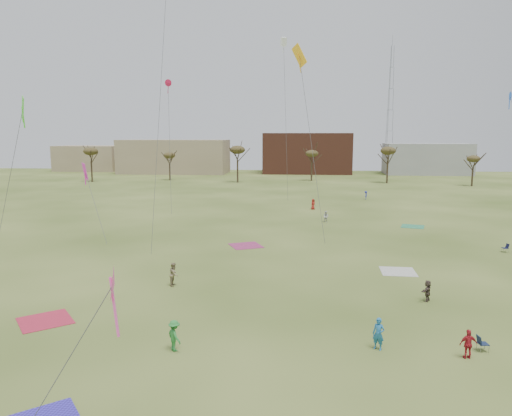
# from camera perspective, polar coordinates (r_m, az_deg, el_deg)

# --- Properties ---
(ground) EXTENTS (260.00, 260.00, 0.00)m
(ground) POSITION_cam_1_polar(r_m,az_deg,el_deg) (29.40, -2.37, -14.28)
(ground) COLOR #344A17
(ground) RESTS_ON ground
(flyer_near_center) EXTENTS (1.21, 1.23, 1.70)m
(flyer_near_center) POSITION_cam_1_polar(r_m,az_deg,el_deg) (26.79, -9.74, -14.81)
(flyer_near_center) COLOR #2B8335
(flyer_near_center) RESTS_ON ground
(flyer_near_right) EXTENTS (0.77, 0.68, 1.77)m
(flyer_near_right) POSITION_cam_1_polar(r_m,az_deg,el_deg) (27.36, 14.44, -14.37)
(flyer_near_right) COLOR #226AA0
(flyer_near_right) RESTS_ON ground
(spectator_fore_a) EXTENTS (0.96, 0.50, 1.57)m
(spectator_fore_a) POSITION_cam_1_polar(r_m,az_deg,el_deg) (27.89, 24.06, -14.64)
(spectator_fore_a) COLOR #B41E2A
(spectator_fore_a) RESTS_ON ground
(spectator_fore_b) EXTENTS (0.68, 0.87, 1.80)m
(spectator_fore_b) POSITION_cam_1_polar(r_m,az_deg,el_deg) (37.49, -9.78, -7.80)
(spectator_fore_b) COLOR #8B7B58
(spectator_fore_b) RESTS_ON ground
(spectator_fore_c) EXTENTS (1.13, 1.41, 1.50)m
(spectator_fore_c) POSITION_cam_1_polar(r_m,az_deg,el_deg) (35.73, 19.82, -9.29)
(spectator_fore_c) COLOR #4C3D36
(spectator_fore_c) RESTS_ON ground
(spectator_mid_e) EXTENTS (0.89, 0.81, 1.49)m
(spectator_mid_e) POSITION_cam_1_polar(r_m,az_deg,el_deg) (63.91, 8.36, -1.03)
(spectator_mid_e) COLOR silver
(spectator_mid_e) RESTS_ON ground
(flyer_far_b) EXTENTS (0.94, 0.97, 1.68)m
(flyer_far_b) POSITION_cam_1_polar(r_m,az_deg,el_deg) (74.48, 6.84, 0.46)
(flyer_far_b) COLOR maroon
(flyer_far_b) RESTS_ON ground
(flyer_far_c) EXTENTS (0.73, 1.06, 1.51)m
(flyer_far_c) POSITION_cam_1_polar(r_m,az_deg,el_deg) (87.88, 12.99, 1.50)
(flyer_far_c) COLOR #212898
(flyer_far_c) RESTS_ON ground
(blanket_red) EXTENTS (4.19, 4.19, 0.03)m
(blanket_red) POSITION_cam_1_polar(r_m,az_deg,el_deg) (33.28, -23.90, -12.23)
(blanket_red) COLOR #BB253E
(blanket_red) RESTS_ON ground
(blanket_cream) EXTENTS (2.96, 2.96, 0.03)m
(blanket_cream) POSITION_cam_1_polar(r_m,az_deg,el_deg) (42.54, 16.62, -7.31)
(blanket_cream) COLOR beige
(blanket_cream) RESTS_ON ground
(blanket_plum) EXTENTS (4.08, 4.08, 0.03)m
(blanket_plum) POSITION_cam_1_polar(r_m,az_deg,el_deg) (50.03, -1.22, -4.53)
(blanket_plum) COLOR #9C3061
(blanket_plum) RESTS_ON ground
(blanket_olive) EXTENTS (3.40, 3.40, 0.03)m
(blanket_olive) POSITION_cam_1_polar(r_m,az_deg,el_deg) (63.52, 18.23, -2.12)
(blanket_olive) COLOR #32895C
(blanket_olive) RESTS_ON ground
(camp_chair_center) EXTENTS (0.61, 0.57, 0.87)m
(camp_chair_center) POSITION_cam_1_polar(r_m,az_deg,el_deg) (29.26, 25.45, -14.73)
(camp_chair_center) COLOR #16213C
(camp_chair_center) RESTS_ON ground
(camp_chair_right) EXTENTS (0.60, 0.56, 0.87)m
(camp_chair_right) POSITION_cam_1_polar(r_m,az_deg,el_deg) (53.31, 27.63, -4.44)
(camp_chair_right) COLOR #131536
(camp_chair_right) RESTS_ON ground
(kites_aloft) EXTENTS (57.26, 62.41, 26.05)m
(kites_aloft) POSITION_cam_1_polar(r_m,az_deg,el_deg) (53.66, -0.17, 18.47)
(kites_aloft) COLOR #E428B8
(kites_aloft) RESTS_ON ground
(tree_line) EXTENTS (117.44, 49.32, 8.91)m
(tree_line) POSITION_cam_1_polar(r_m,az_deg,el_deg) (106.21, 2.04, 6.36)
(tree_line) COLOR #3A2B1E
(tree_line) RESTS_ON ground
(building_tan) EXTENTS (32.00, 14.00, 10.00)m
(building_tan) POSITION_cam_1_polar(r_m,az_deg,el_deg) (147.15, -9.73, 6.09)
(building_tan) COLOR #937F60
(building_tan) RESTS_ON ground
(building_brick) EXTENTS (26.00, 16.00, 12.00)m
(building_brick) POSITION_cam_1_polar(r_m,az_deg,el_deg) (146.89, 6.13, 6.55)
(building_brick) COLOR brown
(building_brick) RESTS_ON ground
(building_grey) EXTENTS (24.00, 12.00, 9.00)m
(building_grey) POSITION_cam_1_polar(r_m,az_deg,el_deg) (149.40, 19.73, 5.55)
(building_grey) COLOR gray
(building_grey) RESTS_ON ground
(building_tan_west) EXTENTS (20.00, 12.00, 8.00)m
(building_tan_west) POSITION_cam_1_polar(r_m,az_deg,el_deg) (164.10, -19.27, 5.64)
(building_tan_west) COLOR #937F60
(building_tan_west) RESTS_ON ground
(radio_tower) EXTENTS (1.51, 1.72, 41.00)m
(radio_tower) POSITION_cam_1_polar(r_m,az_deg,el_deg) (154.22, 15.71, 11.30)
(radio_tower) COLOR #9EA3A8
(radio_tower) RESTS_ON ground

